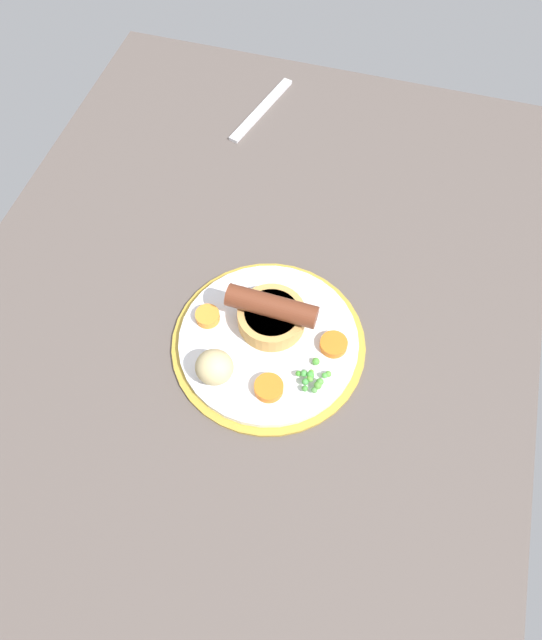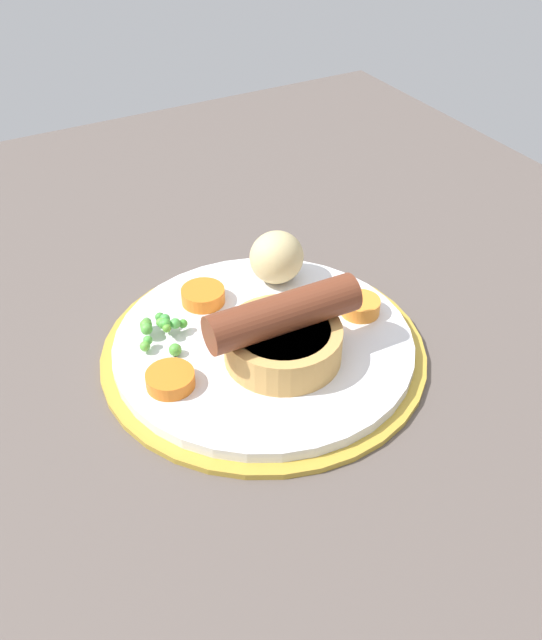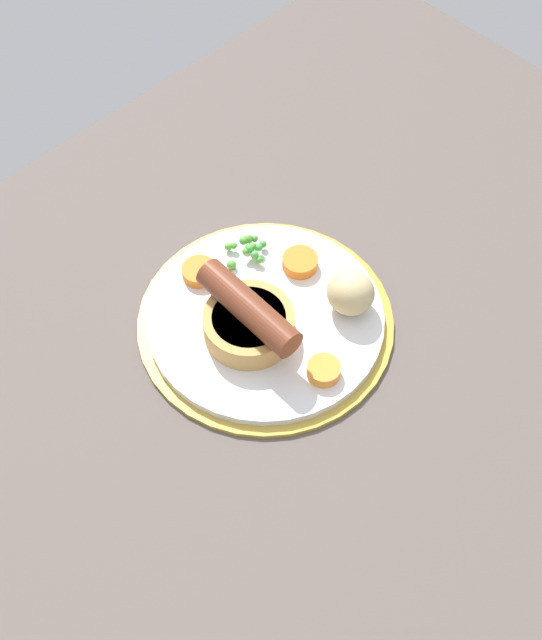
{
  "view_description": "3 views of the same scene",
  "coord_description": "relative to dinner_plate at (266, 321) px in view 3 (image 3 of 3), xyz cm",
  "views": [
    {
      "loc": [
        -37.32,
        -15.11,
        70.41
      ],
      "look_at": [
        -1.77,
        -4.84,
        6.61
      ],
      "focal_mm": 32.0,
      "sensor_mm": 36.0,
      "label": 1
    },
    {
      "loc": [
        34.78,
        -25.36,
        40.23
      ],
      "look_at": [
        -3.15,
        -4.46,
        6.37
      ],
      "focal_mm": 40.0,
      "sensor_mm": 36.0,
      "label": 2
    },
    {
      "loc": [
        31.31,
        31.49,
        77.18
      ],
      "look_at": [
        -2.89,
        -3.66,
        5.59
      ],
      "focal_mm": 50.0,
      "sensor_mm": 36.0,
      "label": 3
    }
  ],
  "objects": [
    {
      "name": "sausage_pudding",
      "position": [
        2.52,
        0.31,
        3.14
      ],
      "size": [
        8.97,
        11.9,
        5.72
      ],
      "rotation": [
        0.0,
        0.0,
        4.69
      ],
      "color": "tan",
      "rests_on": "dinner_plate"
    },
    {
      "name": "potato_chunk_0",
      "position": [
        -6.82,
        4.63,
        3.13
      ],
      "size": [
        5.5,
        5.66,
        4.6
      ],
      "primitive_type": "ellipsoid",
      "rotation": [
        0.0,
        0.0,
        3.36
      ],
      "color": "#CCB77F",
      "rests_on": "dinner_plate"
    },
    {
      "name": "carrot_slice_1",
      "position": [
        0.72,
        8.68,
        1.47
      ],
      "size": [
        3.81,
        3.81,
        1.27
      ],
      "primitive_type": "cylinder",
      "rotation": [
        0.0,
        0.0,
        2.95
      ],
      "color": "orange",
      "rests_on": "dinner_plate"
    },
    {
      "name": "dining_table",
      "position": [
        3.42,
        4.98,
        -2.07
      ],
      "size": [
        110.0,
        80.0,
        3.0
      ],
      "primitive_type": "cube",
      "color": "#564C47",
      "rests_on": "ground"
    },
    {
      "name": "carrot_slice_4",
      "position": [
        1.3,
        -8.41,
        1.4
      ],
      "size": [
        5.06,
        5.06,
        1.13
      ],
      "primitive_type": "cylinder",
      "rotation": [
        0.0,
        0.0,
        5.61
      ],
      "color": "orange",
      "rests_on": "dinner_plate"
    },
    {
      "name": "pea_pile",
      "position": [
        -4.11,
        -7.0,
        1.76
      ],
      "size": [
        5.0,
        4.41,
        1.75
      ],
      "color": "#549836",
      "rests_on": "dinner_plate"
    },
    {
      "name": "dinner_plate",
      "position": [
        0.0,
        0.0,
        0.0
      ],
      "size": [
        25.78,
        25.78,
        1.4
      ],
      "color": "#B79333",
      "rests_on": "dining_table"
    },
    {
      "name": "carrot_slice_2",
      "position": [
        -6.91,
        -2.04,
        1.46
      ],
      "size": [
        4.52,
        4.52,
        1.25
      ],
      "primitive_type": "cylinder",
      "rotation": [
        0.0,
        0.0,
        2.87
      ],
      "color": "orange",
      "rests_on": "dinner_plate"
    }
  ]
}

